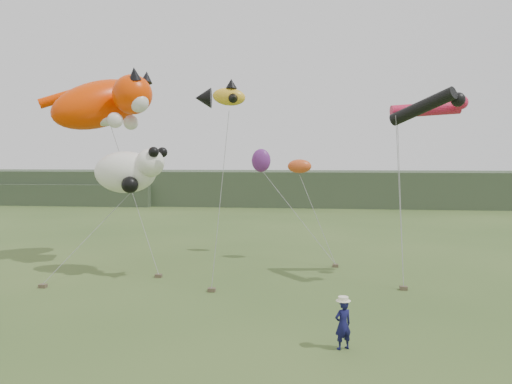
{
  "coord_description": "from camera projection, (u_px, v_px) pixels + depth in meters",
  "views": [
    {
      "loc": [
        1.5,
        -16.21,
        5.45
      ],
      "look_at": [
        -0.87,
        3.0,
        4.18
      ],
      "focal_mm": 35.0,
      "sensor_mm": 36.0,
      "label": 1
    }
  ],
  "objects": [
    {
      "name": "ground",
      "position": [
        271.0,
        323.0,
        16.6
      ],
      "size": [
        120.0,
        120.0,
        0.0
      ],
      "primitive_type": "plane",
      "color": "#385123",
      "rests_on": "ground"
    },
    {
      "name": "headland",
      "position": [
        280.0,
        188.0,
        61.11
      ],
      "size": [
        90.0,
        13.0,
        4.0
      ],
      "color": "#2D3D28",
      "rests_on": "ground"
    },
    {
      "name": "festival_attendant",
      "position": [
        343.0,
        325.0,
        14.27
      ],
      "size": [
        0.63,
        0.56,
        1.45
      ],
      "primitive_type": "imported",
      "rotation": [
        0.0,
        0.0,
        3.66
      ],
      "color": "#111242",
      "rests_on": "ground"
    },
    {
      "name": "sandbag_anchors",
      "position": [
        233.0,
        280.0,
        22.14
      ],
      "size": [
        15.45,
        5.87,
        0.15
      ],
      "color": "brown",
      "rests_on": "ground"
    },
    {
      "name": "cat_kite",
      "position": [
        107.0,
        103.0,
        25.99
      ],
      "size": [
        7.08,
        5.8,
        3.86
      ],
      "color": "#E93800",
      "rests_on": "ground"
    },
    {
      "name": "fish_kite",
      "position": [
        220.0,
        97.0,
        21.33
      ],
      "size": [
        2.35,
        1.56,
        1.19
      ],
      "color": "gold",
      "rests_on": "ground"
    },
    {
      "name": "tube_kites",
      "position": [
        430.0,
        107.0,
        21.64
      ],
      "size": [
        3.43,
        3.14,
        1.45
      ],
      "color": "black",
      "rests_on": "ground"
    },
    {
      "name": "panda_kite",
      "position": [
        129.0,
        171.0,
        23.35
      ],
      "size": [
        3.47,
        2.24,
        2.15
      ],
      "color": "white",
      "rests_on": "ground"
    },
    {
      "name": "misc_kites",
      "position": [
        276.0,
        163.0,
        27.62
      ],
      "size": [
        3.42,
        2.41,
        1.33
      ],
      "color": "#D34B1E",
      "rests_on": "ground"
    }
  ]
}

